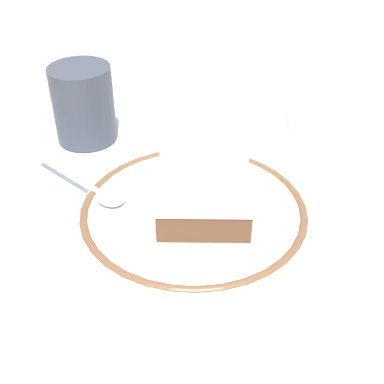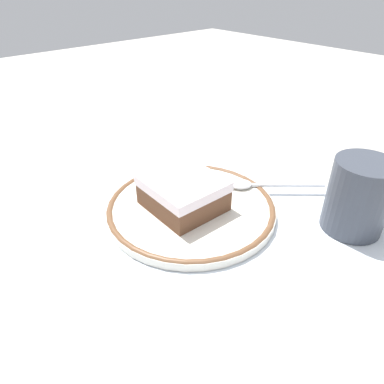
# 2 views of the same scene
# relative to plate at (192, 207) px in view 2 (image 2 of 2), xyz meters

# --- Properties ---
(ground_plane) EXTENTS (2.40, 2.40, 0.00)m
(ground_plane) POSITION_rel_plate_xyz_m (0.03, -0.00, -0.01)
(ground_plane) COLOR #B7B2A8
(placemat) EXTENTS (0.52, 0.39, 0.00)m
(placemat) POSITION_rel_plate_xyz_m (0.03, -0.00, -0.01)
(placemat) COLOR silver
(placemat) RESTS_ON ground_plane
(plate) EXTENTS (0.23, 0.23, 0.01)m
(plate) POSITION_rel_plate_xyz_m (0.00, 0.00, 0.00)
(plate) COLOR silver
(plate) RESTS_ON placemat
(cake_slice) EXTENTS (0.10, 0.09, 0.04)m
(cake_slice) POSITION_rel_plate_xyz_m (-0.00, -0.01, 0.03)
(cake_slice) COLOR brown
(cake_slice) RESTS_ON plate
(spoon) EXTENTS (0.11, 0.11, 0.01)m
(spoon) POSITION_rel_plate_xyz_m (0.03, 0.10, 0.01)
(spoon) COLOR silver
(spoon) RESTS_ON plate
(cup) EXTENTS (0.07, 0.07, 0.09)m
(cup) POSITION_rel_plate_xyz_m (0.16, 0.13, 0.03)
(cup) COLOR #383D47
(cup) RESTS_ON placemat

